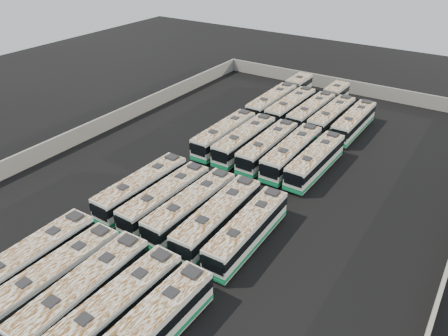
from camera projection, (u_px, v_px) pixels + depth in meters
The scene contains 22 objects.
ground at pixel (229, 187), 47.82m from camera, with size 140.00×140.00×0.00m, color black.
perimeter_wall at pixel (229, 179), 47.28m from camera, with size 45.20×73.20×2.20m.
bus_front_far_left at pixel (30, 261), 35.05m from camera, with size 2.62×11.70×3.29m.
bus_front_left at pixel (56, 277), 33.62m from camera, with size 2.53×11.33×3.18m.
bus_front_center at pixel (84, 293), 32.08m from camera, with size 2.81×11.92×3.34m.
bus_front_right at pixel (116, 309), 30.75m from camera, with size 2.77×11.77×3.30m.
bus_front_far_right at pixel (147, 331), 29.09m from camera, with size 2.71×11.79×3.31m.
bus_midfront_far_left at pixel (142, 188), 44.66m from camera, with size 2.69×11.55×3.24m.
bus_midfront_left at pixel (166, 198), 43.04m from camera, with size 2.61×11.35×3.18m.
bus_midfront_center at pixel (191, 207), 41.65m from camera, with size 2.71×11.58×3.25m.
bus_midfront_right at pixel (218, 218), 40.08m from camera, with size 2.78×11.85×3.32m.
bus_midfront_far_right at pixel (247, 230), 38.61m from camera, with size 2.61×11.37×3.19m.
bus_midback_far_left at pixel (224, 135), 55.64m from camera, with size 2.45×11.53×3.25m.
bus_midback_left at pixel (245, 140), 54.22m from camera, with size 2.50×11.61×3.27m.
bus_midback_center at pixel (268, 147), 52.68m from camera, with size 2.53×11.53×3.24m.
bus_midback_right at pixel (292, 153), 51.26m from camera, with size 2.60×11.82×3.33m.
bus_midback_far_right at pixel (315, 161), 49.73m from camera, with size 2.64×11.42×3.20m.
bus_back_far_left at pixel (281, 97), 67.39m from camera, with size 2.57×18.20×3.30m.
bus_back_left at pixel (291, 107), 63.59m from camera, with size 2.61×11.76×3.31m.
bus_back_center at pixel (320, 106), 64.29m from camera, with size 2.75×17.60×3.18m.
bus_back_right at pixel (332, 117), 60.62m from camera, with size 2.67×11.56×3.24m.
bus_back_far_right at pixel (354, 122), 59.15m from camera, with size 2.51×11.32×3.18m.
Camera 1 is at (21.77, -34.08, 25.62)m, focal length 35.00 mm.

